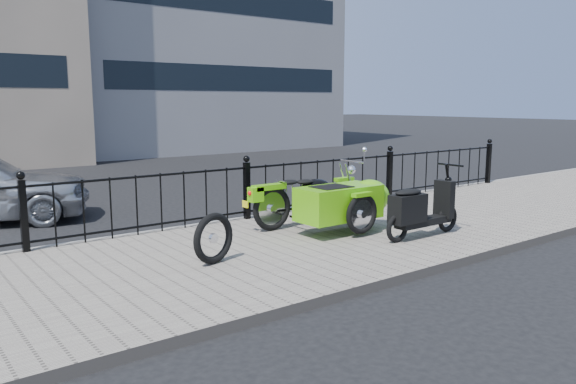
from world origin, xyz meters
TOP-DOWN VIEW (x-y plane):
  - ground at (0.00, 0.00)m, footprint 120.00×120.00m
  - sidewalk at (0.00, -0.50)m, footprint 30.00×3.80m
  - curb at (0.00, 1.44)m, footprint 30.00×0.10m
  - iron_fence at (0.00, 1.30)m, footprint 14.11×0.11m
  - motorcycle_sidecar at (0.70, -0.29)m, footprint 2.28×1.48m
  - scooter at (1.26, -1.35)m, footprint 1.55×0.45m
  - spare_tire at (-1.79, -0.70)m, footprint 0.64×0.25m

SIDE VIEW (x-z plane):
  - ground at x=0.00m, z-range 0.00..0.00m
  - sidewalk at x=0.00m, z-range 0.00..0.12m
  - curb at x=0.00m, z-range 0.00..0.12m
  - spare_tire at x=-1.79m, z-range 0.12..0.76m
  - scooter at x=1.26m, z-range 0.00..1.05m
  - iron_fence at x=0.00m, z-range 0.05..1.12m
  - motorcycle_sidecar at x=0.70m, z-range 0.10..1.09m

